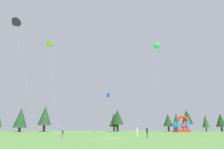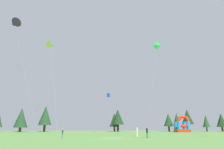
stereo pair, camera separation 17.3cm
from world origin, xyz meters
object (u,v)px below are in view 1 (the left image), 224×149
Objects in this scene: kite_lime_delta at (51,45)px; kite_green_diamond at (157,46)px; kite_black_delta at (14,23)px; kite_blue_box at (108,95)px; inflatable_blue_arch at (182,126)px; person_midfield at (137,131)px; person_far_side at (147,131)px; person_left_edge at (63,132)px.

kite_green_diamond is (25.06, -9.91, -4.25)m from kite_lime_delta.
kite_blue_box is at bearing 38.12° from kite_black_delta.
kite_blue_box is 2.02× the size of inflatable_blue_arch.
person_midfield is at bearing 136.08° from kite_green_diamond.
kite_lime_delta is at bearing 149.82° from person_far_side.
person_far_side is (7.19, -21.66, -9.81)m from kite_blue_box.
person_far_side is at bearing -71.64° from kite_blue_box.
kite_blue_box is at bearing 116.24° from kite_green_diamond.
inflatable_blue_arch is (15.34, 33.03, -16.17)m from kite_green_diamond.
person_far_side reaches higher than person_midfield.
person_left_edge is at bearing -58.91° from kite_lime_delta.
kite_lime_delta is at bearing -144.13° from kite_blue_box.
person_far_side is at bearing -9.06° from kite_black_delta.
person_midfield is 1.15× the size of person_left_edge.
kite_blue_box is 24.15m from kite_green_diamond.
kite_lime_delta is at bearing -150.21° from inflatable_blue_arch.
person_far_side is 15.20m from person_left_edge.
kite_blue_box is 20.23m from person_midfield.
inflatable_blue_arch reaches higher than person_far_side.
kite_blue_box is 0.61× the size of kite_green_diamond.
kite_blue_box is 0.44× the size of kite_black_delta.
person_left_edge is at bearing 177.93° from person_far_side.
kite_lime_delta is 0.89× the size of kite_black_delta.
kite_green_diamond reaches higher than inflatable_blue_arch.
inflatable_blue_arch is at bearing -74.27° from person_left_edge.
person_midfield is (20.88, -5.89, -21.31)m from kite_lime_delta.
kite_black_delta is 32.86m from kite_green_diamond.
inflatable_blue_arch is at bearing 29.79° from kite_lime_delta.
kite_lime_delta reaches higher than person_far_side.
kite_black_delta reaches higher than person_left_edge.
kite_lime_delta reaches higher than kite_blue_box.
kite_black_delta reaches higher than kite_blue_box.
kite_green_diamond reaches higher than person_midfield.
person_midfield is at bearing 0.85° from kite_black_delta.
kite_blue_box is at bearing 104.50° from person_far_side.
person_left_edge is (-14.01, -5.50, -0.15)m from person_midfield.
person_left_edge is at bearing -20.33° from kite_black_delta.
kite_green_diamond is 17.33m from person_far_side.
kite_green_diamond reaches higher than kite_blue_box.
inflatable_blue_arch is (47.26, 29.42, -23.07)m from kite_black_delta.
kite_blue_box is 24.84m from person_far_side.
kite_green_diamond is at bearing -21.58° from kite_lime_delta.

